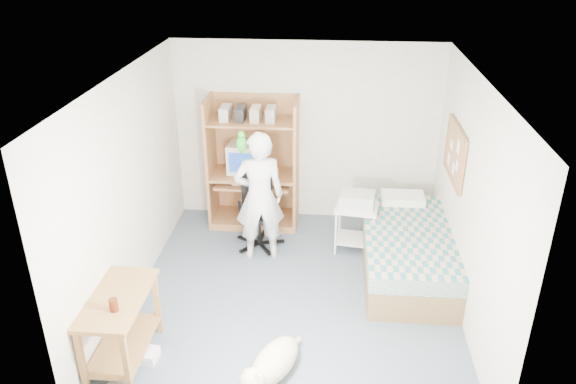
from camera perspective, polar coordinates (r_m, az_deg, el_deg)
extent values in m
plane|color=#495663|center=(6.52, 0.72, -10.44)|extent=(4.00, 4.00, 0.00)
cube|color=beige|center=(7.72, 1.89, 5.99)|extent=(3.60, 0.02, 2.50)
cube|color=beige|center=(6.03, 18.10, -1.13)|extent=(0.02, 4.00, 2.50)
cube|color=beige|center=(6.25, -15.90, 0.13)|extent=(0.02, 4.00, 2.50)
cube|color=white|center=(5.44, 0.87, 11.40)|extent=(3.60, 4.00, 0.02)
cube|color=brown|center=(7.73, -7.80, 3.02)|extent=(0.04, 0.60, 1.80)
cube|color=brown|center=(7.57, 0.81, 2.76)|extent=(0.04, 0.60, 1.80)
cube|color=brown|center=(7.90, -3.24, 3.71)|extent=(1.20, 0.02, 1.80)
cube|color=brown|center=(7.69, -3.51, 1.80)|extent=(1.12, 0.60, 0.04)
cube|color=brown|center=(7.66, -3.57, 0.88)|extent=(1.00, 0.50, 0.03)
cube|color=brown|center=(7.42, -3.67, 7.18)|extent=(1.12, 0.55, 0.03)
cube|color=brown|center=(7.99, -3.38, -2.73)|extent=(1.12, 0.60, 0.10)
cube|color=brown|center=(6.97, 11.90, -6.67)|extent=(1.00, 2.00, 0.36)
cube|color=#2E6F7B|center=(6.82, 12.11, -4.68)|extent=(1.02, 2.02, 0.20)
cube|color=white|center=(7.46, 11.57, -0.67)|extent=(0.55, 0.35, 0.12)
cube|color=brown|center=(5.46, -16.96, -10.34)|extent=(0.50, 1.00, 0.04)
cube|color=brown|center=(5.45, -20.17, -16.08)|extent=(0.05, 0.05, 0.70)
cube|color=brown|center=(5.30, -16.07, -16.69)|extent=(0.05, 0.05, 0.70)
cube|color=brown|center=(6.08, -16.80, -10.64)|extent=(0.05, 0.05, 0.70)
cube|color=brown|center=(5.95, -13.14, -11.01)|extent=(0.05, 0.05, 0.70)
cube|color=brown|center=(5.78, -16.28, -14.62)|extent=(0.46, 0.92, 0.03)
cube|color=#966E43|center=(6.75, 16.61, 3.80)|extent=(0.03, 0.90, 0.60)
cube|color=brown|center=(6.65, 16.92, 6.29)|extent=(0.04, 0.94, 0.04)
cube|color=brown|center=(6.87, 16.27, 1.41)|extent=(0.04, 0.94, 0.04)
cylinder|color=black|center=(7.43, -2.92, -5.17)|extent=(0.57, 0.57, 0.06)
cylinder|color=black|center=(7.34, -2.95, -3.97)|extent=(0.06, 0.06, 0.38)
cube|color=black|center=(7.23, -2.99, -2.41)|extent=(0.52, 0.52, 0.08)
cube|color=black|center=(7.29, -3.21, 0.55)|extent=(0.40, 0.15, 0.52)
cube|color=black|center=(7.15, -4.90, -1.53)|extent=(0.10, 0.28, 0.04)
cube|color=black|center=(7.19, -1.14, -1.28)|extent=(0.10, 0.28, 0.04)
imported|color=silver|center=(6.83, -2.92, -0.50)|extent=(0.68, 0.53, 1.67)
ellipsoid|color=#1B8613|center=(6.61, -4.75, 4.92)|extent=(0.12, 0.12, 0.20)
sphere|color=#1B8613|center=(6.53, -4.77, 5.81)|extent=(0.09, 0.09, 0.09)
cone|color=#D74913|center=(6.49, -4.74, 5.69)|extent=(0.04, 0.04, 0.03)
cylinder|color=#1B8613|center=(6.69, -4.75, 4.15)|extent=(0.06, 0.14, 0.12)
ellipsoid|color=#CEB38A|center=(5.46, -1.33, -16.81)|extent=(0.58, 0.76, 0.31)
sphere|color=#CEB38A|center=(5.17, -3.66, -18.64)|extent=(0.23, 0.23, 0.23)
cone|color=#CEB38A|center=(5.11, -4.38, -17.68)|extent=(0.07, 0.07, 0.09)
cone|color=#CEB38A|center=(5.06, -3.24, -18.15)|extent=(0.07, 0.07, 0.09)
cylinder|color=#CEB38A|center=(5.73, 0.62, -15.12)|extent=(0.14, 0.22, 0.11)
cube|color=silver|center=(7.11, 7.00, -1.60)|extent=(0.58, 0.49, 0.04)
cube|color=silver|center=(7.33, 6.82, -4.74)|extent=(0.53, 0.44, 0.03)
cylinder|color=silver|center=(7.09, 5.04, -4.37)|extent=(0.03, 0.03, 0.61)
cylinder|color=silver|center=(7.12, 8.77, -4.49)|extent=(0.03, 0.03, 0.61)
cylinder|color=silver|center=(7.41, 5.06, -3.00)|extent=(0.03, 0.03, 0.61)
cylinder|color=silver|center=(7.43, 8.63, -3.12)|extent=(0.03, 0.03, 0.61)
cube|color=#B4B4AF|center=(7.06, 7.05, -0.80)|extent=(0.46, 0.37, 0.18)
cube|color=beige|center=(7.66, -4.33, 3.59)|extent=(0.47, 0.49, 0.41)
cube|color=navy|center=(7.46, -4.74, 2.95)|extent=(0.34, 0.04, 0.28)
cube|color=beige|center=(7.62, -3.96, 0.97)|extent=(0.46, 0.18, 0.03)
cylinder|color=gold|center=(7.58, -1.26, 2.13)|extent=(0.08, 0.08, 0.12)
cylinder|color=#42190A|center=(5.25, -17.30, -10.89)|extent=(0.08, 0.08, 0.12)
cube|color=white|center=(5.84, -14.35, -15.73)|extent=(0.27, 0.22, 0.10)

